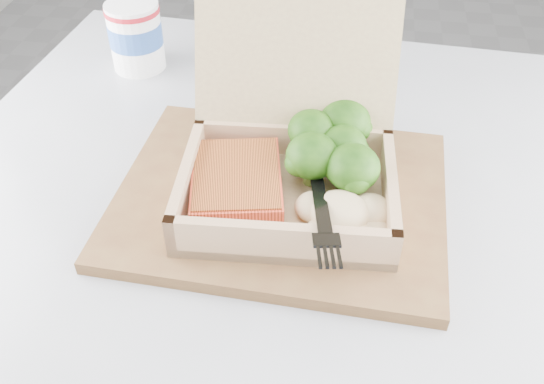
% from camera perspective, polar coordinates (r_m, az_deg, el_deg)
% --- Properties ---
extents(floor, '(4.00, 4.00, 0.00)m').
position_cam_1_polar(floor, '(1.47, 23.35, -14.53)').
color(floor, gray).
rests_on(floor, ground).
extents(cafe_table, '(0.83, 0.83, 0.72)m').
position_cam_1_polar(cafe_table, '(0.75, 0.99, -12.02)').
color(cafe_table, black).
rests_on(cafe_table, floor).
extents(serving_tray, '(0.34, 0.27, 0.01)m').
position_cam_1_polar(serving_tray, '(0.61, 0.83, -0.48)').
color(serving_tray, brown).
rests_on(serving_tray, cafe_table).
extents(takeout_container, '(0.22, 0.24, 0.19)m').
position_cam_1_polar(takeout_container, '(0.59, 1.75, 4.42)').
color(takeout_container, tan).
rests_on(takeout_container, serving_tray).
extents(salmon_fillet, '(0.11, 0.13, 0.02)m').
position_cam_1_polar(salmon_fillet, '(0.59, -3.34, 0.89)').
color(salmon_fillet, '#F74E30').
rests_on(salmon_fillet, takeout_container).
extents(broccoli_pile, '(0.13, 0.13, 0.05)m').
position_cam_1_polar(broccoli_pile, '(0.61, 6.65, 3.74)').
color(broccoli_pile, '#356717').
rests_on(broccoli_pile, takeout_container).
extents(mashed_potatoes, '(0.09, 0.08, 0.03)m').
position_cam_1_polar(mashed_potatoes, '(0.55, 6.40, -1.93)').
color(mashed_potatoes, '#CBB083').
rests_on(mashed_potatoes, takeout_container).
extents(plastic_fork, '(0.04, 0.16, 0.03)m').
position_cam_1_polar(plastic_fork, '(0.56, 4.39, 0.71)').
color(plastic_fork, black).
rests_on(plastic_fork, mashed_potatoes).
extents(paper_cup, '(0.07, 0.07, 0.09)m').
position_cam_1_polar(paper_cup, '(0.84, -12.73, 14.28)').
color(paper_cup, white).
rests_on(paper_cup, cafe_table).
extents(receipt, '(0.11, 0.15, 0.00)m').
position_cam_1_polar(receipt, '(0.76, 6.37, 7.81)').
color(receipt, white).
rests_on(receipt, cafe_table).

